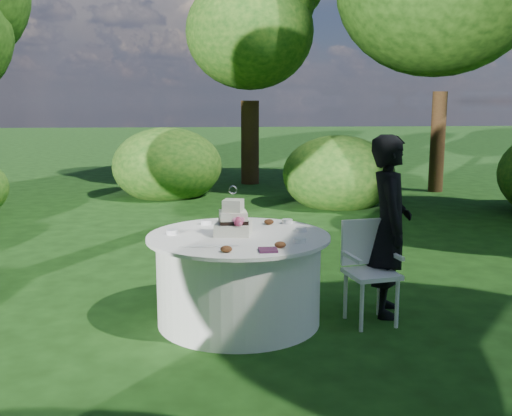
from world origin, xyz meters
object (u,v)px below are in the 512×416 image
Objects in this scene: napkins at (268,250)px; cake at (233,221)px; table at (239,278)px; chair at (368,263)px; guest at (389,226)px.

napkins is 0.66m from cake.
chair reaches higher than table.
cake is 0.48× the size of chair.
chair is (0.93, 0.50, -0.26)m from napkins.
guest is 1.03× the size of table.
chair is at bearing 28.15° from napkins.
cake is at bearing 110.35° from napkins.
table is 1.77× the size of chair.
napkins is 0.16× the size of chair.
cake is at bearing 103.73° from guest.
chair reaches higher than napkins.
cake is (-0.04, 0.03, 0.50)m from table.
cake is (-0.22, 0.61, 0.10)m from napkins.
napkins is at bearing -69.65° from cake.
guest reaches higher than napkins.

